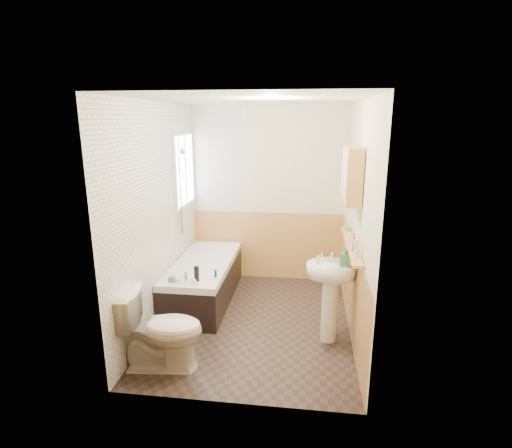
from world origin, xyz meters
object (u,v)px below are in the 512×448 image
object	(u,v)px
bathtub	(204,279)
medicine_cabinet	(352,175)
pine_shelf	(351,245)
toilet	(161,329)
sink	(331,286)

from	to	relation	value
bathtub	medicine_cabinet	distance (m)	2.36
pine_shelf	medicine_cabinet	bearing A→B (deg)	114.47
medicine_cabinet	bathtub	bearing A→B (deg)	161.85
toilet	pine_shelf	distance (m)	2.09
pine_shelf	bathtub	bearing A→B (deg)	160.34
medicine_cabinet	toilet	bearing A→B (deg)	-152.67
bathtub	toilet	size ratio (longest dim) A/B	2.14
sink	medicine_cabinet	bearing A→B (deg)	55.53
medicine_cabinet	sink	bearing A→B (deg)	-126.68
bathtub	toilet	world-z (taller)	toilet
pine_shelf	medicine_cabinet	world-z (taller)	medicine_cabinet
bathtub	pine_shelf	size ratio (longest dim) A/B	1.27
toilet	sink	size ratio (longest dim) A/B	0.81
toilet	pine_shelf	size ratio (longest dim) A/B	0.59
toilet	medicine_cabinet	size ratio (longest dim) A/B	1.27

